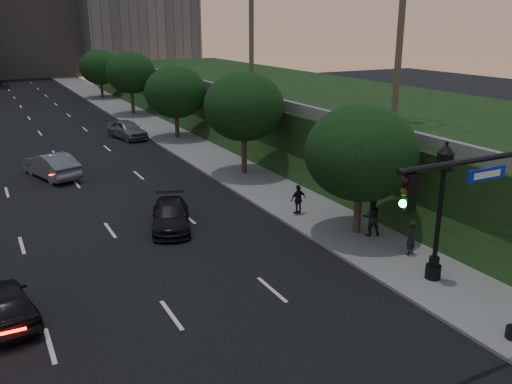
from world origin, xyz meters
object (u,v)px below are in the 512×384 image
pedestrian_b (371,217)px  street_lamp (439,219)px  sedan_near_right (171,215)px  sedan_mid_left (52,165)px  sedan_near_left (6,303)px  pedestrian_c (298,199)px  traffic_signal_mast (506,242)px  pedestrian_a (411,238)px  sedan_far_right (127,129)px

pedestrian_b → street_lamp: bearing=101.7°
sedan_near_right → sedan_mid_left: bearing=126.2°
sedan_near_left → pedestrian_c: pedestrian_c is taller
street_lamp → sedan_near_left: bearing=163.2°
street_lamp → pedestrian_b: bearing=81.5°
traffic_signal_mast → pedestrian_a: traffic_signal_mast is taller
traffic_signal_mast → pedestrian_a: bearing=67.4°
traffic_signal_mast → pedestrian_a: size_ratio=4.61×
sedan_near_left → sedan_far_right: bearing=-120.9°
sedan_mid_left → pedestrian_a: 23.48m
pedestrian_a → pedestrian_b: size_ratio=0.84×
traffic_signal_mast → sedan_far_right: 36.81m
sedan_near_right → pedestrian_c: size_ratio=2.85×
street_lamp → pedestrian_a: size_ratio=3.70×
pedestrian_a → sedan_far_right: bearing=-102.2°
street_lamp → pedestrian_b: size_ratio=3.10×
traffic_signal_mast → sedan_far_right: bearing=92.4°
street_lamp → sedan_mid_left: 25.07m
sedan_near_left → pedestrian_b: pedestrian_b is taller
sedan_mid_left → street_lamp: bearing=98.7°
sedan_near_right → street_lamp: bearing=-36.6°
street_lamp → pedestrian_b: (0.70, 4.66, -1.58)m
sedan_mid_left → sedan_near_right: bearing=90.2°
street_lamp → sedan_mid_left: bearing=116.1°
traffic_signal_mast → sedan_mid_left: 28.41m
sedan_near_right → sedan_far_right: size_ratio=0.94×
pedestrian_a → pedestrian_b: pedestrian_b is taller
sedan_mid_left → sedan_near_right: sedan_mid_left is taller
traffic_signal_mast → sedan_near_right: traffic_signal_mast is taller
street_lamp → pedestrian_b: street_lamp is taller
sedan_mid_left → sedan_far_right: bearing=-144.8°
street_lamp → pedestrian_a: bearing=69.7°
street_lamp → pedestrian_c: 8.97m
street_lamp → sedan_far_right: size_ratio=1.19×
sedan_far_right → pedestrian_b: 27.99m
street_lamp → traffic_signal_mast: bearing=-113.8°
pedestrian_a → sedan_near_right: bearing=-65.8°
street_lamp → sedan_far_right: bearing=96.1°
sedan_near_right → sedan_far_right: sedan_far_right is taller
sedan_mid_left → sedan_near_right: size_ratio=1.13×
pedestrian_c → sedan_near_right: bearing=-15.3°
pedestrian_a → pedestrian_b: 2.52m
sedan_far_right → traffic_signal_mast: bearing=-100.3°
sedan_mid_left → pedestrian_b: (11.71, -17.78, 0.23)m
sedan_mid_left → pedestrian_b: 21.29m
traffic_signal_mast → pedestrian_c: (1.18, 13.09, -2.74)m
sedan_far_right → sedan_near_left: bearing=-125.2°
pedestrian_b → pedestrian_a: bearing=112.5°
sedan_near_left → pedestrian_b: (15.66, 0.15, 0.37)m
sedan_near_left → sedan_near_right: size_ratio=0.90×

